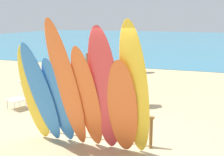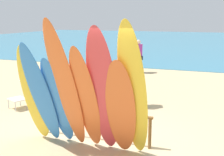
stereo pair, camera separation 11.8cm
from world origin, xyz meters
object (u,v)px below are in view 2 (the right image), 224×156
beach_chair_blue (68,87)px  surfboard_blue_1 (41,95)px  surfboard_orange_3 (66,88)px  surfboard_yellow_7 (133,92)px  surfboard_orange_4 (86,100)px  beach_chair_striped (42,84)px  surfboard_red_5 (103,93)px  beach_chair_red (23,94)px  surfboard_yellow_0 (34,94)px  beachgoer_strolling (97,68)px  surfboard_orange_6 (121,109)px  surfboard_blue_2 (58,102)px  beachgoer_midbeach (134,78)px  surfboard_rack (93,117)px  beachgoer_by_water (138,54)px

beach_chair_blue → surfboard_blue_1: bearing=-52.5°
surfboard_orange_3 → surfboard_yellow_7: 1.30m
surfboard_orange_4 → beach_chair_striped: surfboard_orange_4 is taller
surfboard_yellow_7 → beach_chair_blue: (-3.12, 3.23, -0.90)m
surfboard_orange_4 → surfboard_red_5: surfboard_red_5 is taller
surfboard_orange_3 → beach_chair_red: 3.67m
surfboard_blue_1 → beach_chair_blue: bearing=114.4°
surfboard_orange_4 → beach_chair_blue: bearing=125.1°
surfboard_yellow_0 → beach_chair_striped: (-2.08, 3.37, -0.66)m
surfboard_blue_1 → surfboard_yellow_7: size_ratio=0.87×
beachgoer_strolling → beach_chair_blue: beachgoer_strolling is taller
beach_chair_red → surfboard_orange_3: bearing=-15.3°
surfboard_orange_6 → surfboard_yellow_7: surfboard_yellow_7 is taller
surfboard_blue_2 → surfboard_orange_6: (1.34, 0.02, 0.01)m
surfboard_orange_4 → beachgoer_midbeach: (-0.02, 3.38, -0.22)m
surfboard_rack → surfboard_orange_3: 1.14m
surfboard_blue_2 → beachgoer_midbeach: bearing=80.9°
beachgoer_strolling → beach_chair_striped: size_ratio=2.12×
surfboard_red_5 → surfboard_orange_3: bearing=-174.3°
surfboard_orange_4 → surfboard_red_5: (0.36, -0.01, 0.18)m
surfboard_orange_6 → beachgoer_strolling: surfboard_orange_6 is taller
surfboard_blue_1 → beach_chair_striped: surfboard_blue_1 is taller
surfboard_orange_3 → beachgoer_midbeach: 3.55m
surfboard_yellow_0 → beachgoer_by_water: (-0.13, 8.72, -0.16)m
surfboard_yellow_7 → beach_chair_striped: 5.52m
surfboard_red_5 → beachgoer_by_water: (-1.74, 8.81, -0.36)m
surfboard_blue_1 → beach_chair_blue: 3.61m
surfboard_yellow_0 → beach_chair_red: size_ratio=2.63×
beachgoer_strolling → surfboard_rack: bearing=-82.5°
beachgoer_by_water → surfboard_orange_3: bearing=-153.5°
surfboard_orange_6 → surfboard_yellow_7: 0.43m
surfboard_red_5 → beachgoer_midbeach: surfboard_red_5 is taller
surfboard_rack → beach_chair_blue: beach_chair_blue is taller
beach_chair_red → beachgoer_strolling: bearing=71.5°
beach_chair_striped → surfboard_rack: bearing=-33.1°
surfboard_yellow_7 → beach_chair_striped: size_ratio=3.37×
surfboard_red_5 → surfboard_blue_2: bearing=173.1°
surfboard_orange_4 → surfboard_red_5: bearing=-0.6°
surfboard_orange_3 → beachgoer_midbeach: size_ratio=1.87×
surfboard_blue_2 → beach_chair_blue: size_ratio=2.56×
surfboard_rack → surfboard_blue_1: surfboard_blue_1 is taller
surfboard_rack → beach_chair_striped: size_ratio=3.23×
surfboard_yellow_7 → beach_chair_blue: size_ratio=3.37×
surfboard_blue_2 → beachgoer_strolling: (-0.79, 3.87, 0.03)m
surfboard_yellow_7 → surfboard_orange_4: bearing=-171.6°
surfboard_rack → surfboard_red_5: 1.12m
surfboard_rack → surfboard_orange_3: bearing=-105.4°
surfboard_rack → surfboard_orange_6: size_ratio=1.29×
beachgoer_strolling → surfboard_red_5: bearing=-79.5°
surfboard_blue_1 → surfboard_orange_4: (0.98, 0.06, -0.02)m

